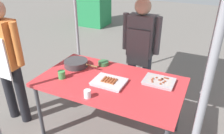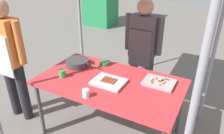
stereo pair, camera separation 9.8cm
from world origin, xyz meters
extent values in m
plane|color=#66605B|center=(0.00, 0.00, 0.00)|extent=(18.00, 18.00, 0.00)
cube|color=#C63338|center=(0.00, 0.00, 0.73)|extent=(1.60, 0.90, 0.04)
cylinder|color=#3F3F44|center=(-0.74, -0.39, 0.35)|extent=(0.04, 0.04, 0.71)
cylinder|color=#3F3F44|center=(-0.74, 0.39, 0.35)|extent=(0.04, 0.04, 0.71)
cylinder|color=#3F3F44|center=(0.74, 0.39, 0.35)|extent=(0.04, 0.04, 0.71)
cylinder|color=gray|center=(0.95, -0.80, 1.15)|extent=(0.04, 0.04, 2.30)
cylinder|color=gray|center=(-0.95, 0.80, 1.15)|extent=(0.04, 0.04, 2.30)
cylinder|color=gray|center=(0.95, 0.80, 1.15)|extent=(0.04, 0.04, 2.30)
cube|color=silver|center=(0.01, -0.05, 0.76)|extent=(0.34, 0.26, 0.02)
cube|color=silver|center=(0.01, -0.05, 0.78)|extent=(0.35, 0.27, 0.01)
cylinder|color=#9E512D|center=(-0.05, -0.05, 0.78)|extent=(0.03, 0.11, 0.03)
cylinder|color=#9E512D|center=(-0.02, -0.05, 0.78)|extent=(0.03, 0.11, 0.03)
cylinder|color=#9E512D|center=(0.01, -0.05, 0.78)|extent=(0.03, 0.11, 0.03)
cylinder|color=#9E512D|center=(0.05, -0.05, 0.78)|extent=(0.03, 0.11, 0.03)
cylinder|color=#9E512D|center=(0.08, -0.05, 0.78)|extent=(0.03, 0.11, 0.03)
cube|color=#ADADB2|center=(0.50, 0.19, 0.76)|extent=(0.32, 0.24, 0.02)
cube|color=#ADADB2|center=(0.50, 0.19, 0.78)|extent=(0.33, 0.25, 0.01)
cylinder|color=tan|center=(0.50, 0.12, 0.78)|extent=(0.26, 0.01, 0.01)
cube|color=brown|center=(0.53, 0.12, 0.78)|extent=(0.02, 0.02, 0.02)
cube|color=brown|center=(0.45, 0.12, 0.78)|extent=(0.02, 0.02, 0.02)
cylinder|color=tan|center=(0.50, 0.16, 0.78)|extent=(0.26, 0.01, 0.01)
cube|color=brown|center=(0.55, 0.16, 0.78)|extent=(0.02, 0.02, 0.02)
cube|color=brown|center=(0.43, 0.16, 0.78)|extent=(0.02, 0.02, 0.02)
cylinder|color=tan|center=(0.50, 0.19, 0.78)|extent=(0.26, 0.01, 0.01)
cube|color=brown|center=(0.43, 0.19, 0.78)|extent=(0.02, 0.02, 0.02)
cube|color=brown|center=(0.50, 0.19, 0.78)|extent=(0.02, 0.02, 0.02)
cube|color=brown|center=(0.57, 0.19, 0.78)|extent=(0.02, 0.02, 0.02)
cube|color=brown|center=(0.52, 0.19, 0.78)|extent=(0.02, 0.02, 0.02)
cylinder|color=tan|center=(0.50, 0.23, 0.78)|extent=(0.26, 0.01, 0.01)
cube|color=brown|center=(0.52, 0.23, 0.78)|extent=(0.02, 0.02, 0.02)
cube|color=brown|center=(0.53, 0.23, 0.78)|extent=(0.02, 0.02, 0.02)
cube|color=brown|center=(0.46, 0.23, 0.78)|extent=(0.02, 0.02, 0.02)
cylinder|color=tan|center=(0.50, 0.27, 0.78)|extent=(0.26, 0.01, 0.01)
cube|color=brown|center=(0.58, 0.27, 0.78)|extent=(0.02, 0.02, 0.02)
cube|color=brown|center=(0.57, 0.27, 0.78)|extent=(0.02, 0.02, 0.02)
cube|color=brown|center=(0.55, 0.27, 0.78)|extent=(0.02, 0.02, 0.02)
cylinder|color=#38383A|center=(-0.54, 0.14, 0.79)|extent=(0.30, 0.30, 0.08)
cylinder|color=brown|center=(-0.32, 0.14, 0.80)|extent=(0.16, 0.02, 0.02)
cylinder|color=#386B33|center=(-0.54, 0.14, 0.82)|extent=(0.27, 0.27, 0.01)
cylinder|color=#33723F|center=(-0.25, 0.32, 0.77)|extent=(0.13, 0.13, 0.05)
cylinder|color=white|center=(-0.06, -0.38, 0.79)|extent=(0.07, 0.07, 0.08)
cylinder|color=#3F994C|center=(-0.52, -0.18, 0.79)|extent=(0.08, 0.08, 0.09)
cylinder|color=#333842|center=(-0.03, 0.77, 0.39)|extent=(0.12, 0.12, 0.78)
cylinder|color=#333842|center=(0.19, 0.77, 0.39)|extent=(0.12, 0.12, 0.78)
cube|color=#4C4C51|center=(0.08, 0.77, 1.05)|extent=(0.34, 0.20, 0.55)
cube|color=#4C4C51|center=(0.08, 0.66, 0.91)|extent=(0.30, 0.02, 0.49)
cylinder|color=#4C4C51|center=(-0.14, 0.77, 1.08)|extent=(0.08, 0.08, 0.49)
cylinder|color=#4C4C51|center=(0.30, 0.77, 1.08)|extent=(0.08, 0.08, 0.49)
sphere|color=tan|center=(0.08, 0.77, 1.43)|extent=(0.21, 0.21, 0.21)
cylinder|color=black|center=(-1.35, -0.28, 0.40)|extent=(0.12, 0.12, 0.80)
cylinder|color=black|center=(-1.13, -0.28, 0.40)|extent=(0.12, 0.12, 0.80)
cube|color=#CC7233|center=(-1.24, -0.28, 1.08)|extent=(0.34, 0.20, 0.57)
cube|color=white|center=(-1.24, -0.39, 0.94)|extent=(0.30, 0.02, 0.51)
cylinder|color=#CC7233|center=(-1.02, -0.28, 1.11)|extent=(0.08, 0.08, 0.51)
camera|label=1|loc=(0.92, -1.88, 2.00)|focal=35.03mm
camera|label=2|loc=(1.01, -1.83, 2.00)|focal=35.03mm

